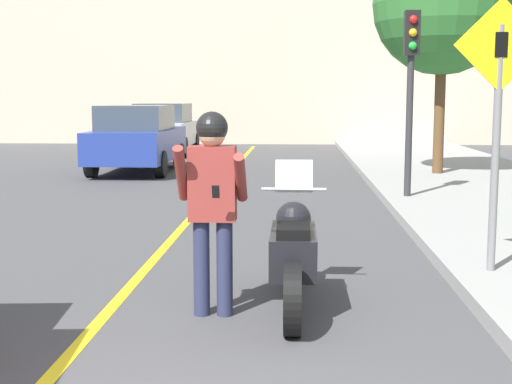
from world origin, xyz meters
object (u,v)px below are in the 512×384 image
Objects in this scene: crossing_sign at (498,109)px; parked_car_blue at (137,138)px; traffic_light at (411,67)px; parked_car_silver at (164,128)px; motorcycle at (293,253)px; person_biker at (212,191)px; street_tree at (443,5)px.

crossing_sign reaches higher than parked_car_blue.
traffic_light is 0.76× the size of parked_car_blue.
crossing_sign is at bearing -68.79° from parked_car_silver.
person_biker is at bearing -157.53° from motorcycle.
parked_car_blue is (-3.30, 11.80, -0.23)m from person_biker.
traffic_light is at bearing -108.09° from street_tree.
motorcycle is at bearing -107.37° from traffic_light.
street_tree is at bearing 82.20° from crossing_sign.
crossing_sign is (2.67, 1.16, 0.68)m from person_biker.
traffic_light is (2.68, 6.64, 1.31)m from person_biker.
traffic_light is 0.76× the size of parked_car_silver.
street_tree is at bearing -9.57° from parked_car_blue.
parked_car_silver is at bearing 137.77° from street_tree.
motorcycle is 2.51m from crossing_sign.
motorcycle is 12.19m from parked_car_blue.
motorcycle is 0.50× the size of parked_car_silver.
street_tree reaches higher than parked_car_blue.
crossing_sign is 0.64× the size of parked_car_blue.
crossing_sign is 9.75m from street_tree.
parked_car_silver reaches higher than motorcycle.
parked_car_blue reaches higher than motorcycle.
traffic_light is (1.99, 6.35, 1.90)m from motorcycle.
street_tree reaches higher than motorcycle.
parked_car_silver is at bearing 104.20° from motorcycle.
crossing_sign is at bearing -60.69° from parked_car_blue.
motorcycle is 0.79× the size of crossing_sign.
traffic_light reaches higher than crossing_sign.
street_tree reaches higher than parked_car_silver.
traffic_light is at bearing 72.63° from motorcycle.
street_tree reaches higher than traffic_light.
crossing_sign is 0.50× the size of street_tree.
traffic_light is 8.05m from parked_car_blue.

